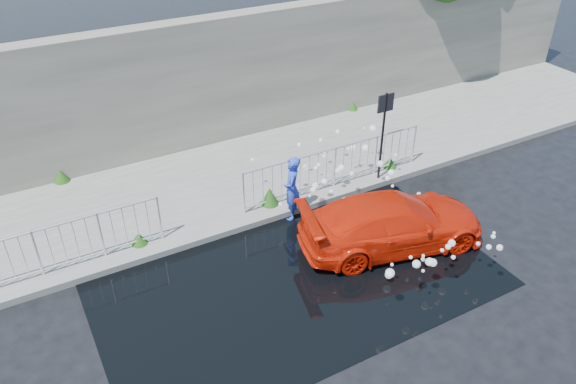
{
  "coord_description": "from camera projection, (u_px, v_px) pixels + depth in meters",
  "views": [
    {
      "loc": [
        -3.82,
        -6.61,
        7.77
      ],
      "look_at": [
        1.2,
        2.5,
        1.0
      ],
      "focal_mm": 35.0,
      "sensor_mm": 36.0,
      "label": 1
    }
  ],
  "objects": [
    {
      "name": "ground",
      "position": [
        296.0,
        316.0,
        10.64
      ],
      "size": [
        90.0,
        90.0,
        0.0
      ],
      "primitive_type": "plane",
      "color": "black",
      "rests_on": "ground"
    },
    {
      "name": "pavement",
      "position": [
        199.0,
        188.0,
        14.26
      ],
      "size": [
        30.0,
        4.0,
        0.15
      ],
      "primitive_type": "cube",
      "color": "#63625E",
      "rests_on": "ground"
    },
    {
      "name": "curb",
      "position": [
        231.0,
        229.0,
        12.79
      ],
      "size": [
        30.0,
        0.25,
        0.16
      ],
      "primitive_type": "cube",
      "color": "#63625E",
      "rests_on": "ground"
    },
    {
      "name": "retaining_wall",
      "position": [
        163.0,
        91.0,
        14.88
      ],
      "size": [
        30.0,
        0.6,
        3.5
      ],
      "primitive_type": "cube",
      "color": "#5D574E",
      "rests_on": "pavement"
    },
    {
      "name": "puddle",
      "position": [
        293.0,
        276.0,
        11.57
      ],
      "size": [
        8.0,
        5.0,
        0.01
      ],
      "primitive_type": "cube",
      "color": "black",
      "rests_on": "ground"
    },
    {
      "name": "sign_post",
      "position": [
        384.0,
        123.0,
        13.67
      ],
      "size": [
        0.45,
        0.06,
        2.5
      ],
      "color": "black",
      "rests_on": "ground"
    },
    {
      "name": "railing_left",
      "position": [
        37.0,
        252.0,
        11.07
      ],
      "size": [
        5.05,
        0.05,
        1.1
      ],
      "color": "silver",
      "rests_on": "pavement"
    },
    {
      "name": "railing_right",
      "position": [
        335.0,
        165.0,
        13.91
      ],
      "size": [
        5.05,
        0.05,
        1.1
      ],
      "color": "silver",
      "rests_on": "pavement"
    },
    {
      "name": "weeds",
      "position": [
        191.0,
        196.0,
        13.48
      ],
      "size": [
        12.17,
        3.93,
        0.45
      ],
      "color": "#1A4211",
      "rests_on": "pavement"
    },
    {
      "name": "water_spray",
      "position": [
        372.0,
        197.0,
        12.83
      ],
      "size": [
        3.64,
        5.67,
        1.12
      ],
      "color": "white",
      "rests_on": "ground"
    },
    {
      "name": "red_car",
      "position": [
        393.0,
        222.0,
        12.14
      ],
      "size": [
        4.35,
        2.53,
        1.19
      ],
      "primitive_type": "imported",
      "rotation": [
        0.0,
        0.0,
        1.35
      ],
      "color": "red",
      "rests_on": "ground"
    },
    {
      "name": "person",
      "position": [
        292.0,
        189.0,
        12.91
      ],
      "size": [
        0.63,
        0.69,
        1.59
      ],
      "primitive_type": "imported",
      "rotation": [
        0.0,
        0.0,
        -2.13
      ],
      "color": "blue",
      "rests_on": "ground"
    }
  ]
}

